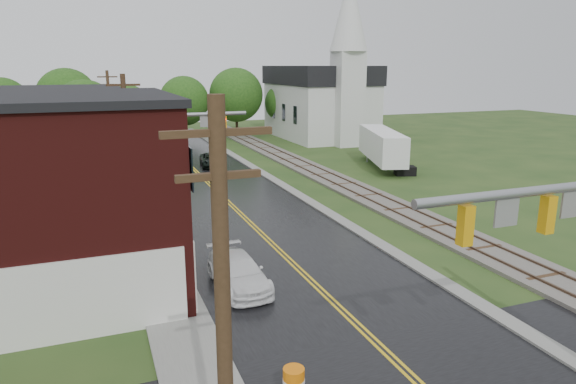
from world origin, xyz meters
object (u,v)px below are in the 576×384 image
traffic_signal_near (565,230)px  utility_pole_a (224,342)px  traffic_signal_far (174,134)px  utility_pole_c (111,116)px  church (323,94)px  utility_pole_b (128,151)px  tree_left_e (87,114)px  semi_trailer (382,145)px  suv_dark (212,160)px  pickup_white (238,272)px  tree_left_c (24,126)px

traffic_signal_near → utility_pole_a: bearing=-169.0°
traffic_signal_far → utility_pole_c: 17.33m
church → utility_pole_a: size_ratio=2.22×
utility_pole_b → tree_left_e: (-2.05, 23.90, 0.09)m
utility_pole_b → semi_trailer: utility_pole_b is taller
utility_pole_b → suv_dark: bearing=63.9°
traffic_signal_near → tree_left_e: size_ratio=0.90×
traffic_signal_near → utility_pole_b: size_ratio=0.82×
church → utility_pole_b: (-26.80, -31.74, -1.11)m
utility_pole_c → pickup_white: bearing=-83.5°
utility_pole_c → traffic_signal_near: bearing=-76.3°
tree_left_e → pickup_white: 34.37m
traffic_signal_far → suv_dark: (5.39, 12.80, -4.34)m
utility_pole_b → suv_dark: utility_pole_b is taller
utility_pole_a → utility_pole_b: bearing=90.0°
tree_left_e → semi_trailer: tree_left_e is taller
traffic_signal_near → pickup_white: (-6.67, 10.25, -4.28)m
utility_pole_b → tree_left_c: 19.24m
church → utility_pole_a: 60.06m
utility_pole_a → tree_left_e: (-2.05, 45.90, 0.09)m
suv_dark → semi_trailer: bearing=-15.0°
pickup_white → utility_pole_c: bearing=94.2°
utility_pole_b → semi_trailer: (23.76, 11.72, -2.62)m
traffic_signal_far → utility_pole_b: utility_pole_b is taller
traffic_signal_far → utility_pole_a: (-3.33, -27.00, -0.25)m
utility_pole_c → traffic_signal_far: bearing=-78.9°
utility_pole_a → tree_left_c: (-7.05, 39.90, -0.21)m
suv_dark → tree_left_e: bearing=157.5°
church → tree_left_c: 36.59m
church → traffic_signal_near: size_ratio=2.72×
utility_pole_c → suv_dark: utility_pole_c is taller
utility_pole_b → suv_dark: 20.24m
utility_pole_a → semi_trailer: (23.76, 33.72, -2.62)m
church → utility_pole_c: 28.54m
traffic_signal_far → utility_pole_a: utility_pole_a is taller
suv_dark → tree_left_c: bearing=-173.3°
church → suv_dark: size_ratio=4.41×
utility_pole_a → utility_pole_c: same height
traffic_signal_far → utility_pole_a: size_ratio=0.82×
traffic_signal_far → utility_pole_a: 27.20m
utility_pole_a → tree_left_e: bearing=92.6°
tree_left_c → semi_trailer: (30.80, -6.18, -2.41)m
traffic_signal_near → suv_dark: 38.08m
church → traffic_signal_far: size_ratio=2.72×
tree_left_c → semi_trailer: size_ratio=0.70×
pickup_white → tree_left_c: bearing=108.8°
traffic_signal_near → suv_dark: traffic_signal_near is taller
suv_dark → utility_pole_a: bearing=-95.3°
utility_pole_c → pickup_white: 32.21m
tree_left_e → suv_dark: (10.77, -6.09, -4.18)m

